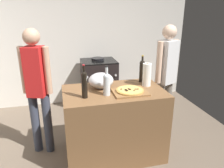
{
  "coord_description": "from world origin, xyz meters",
  "views": [
    {
      "loc": [
        -0.41,
        -1.75,
        1.85
      ],
      "look_at": [
        0.19,
        0.71,
        0.95
      ],
      "focal_mm": 34.83,
      "sensor_mm": 36.0,
      "label": 1
    }
  ],
  "objects_px": {
    "wine_bottle_amber": "(142,70)",
    "wine_bottle_dark": "(84,83)",
    "person_in_red": "(166,74)",
    "person_in_stripes": "(37,86)",
    "wine_bottle_green": "(107,83)",
    "pizza": "(130,90)",
    "stove": "(99,84)",
    "paper_towel_roll": "(147,75)",
    "mixing_bowl": "(101,80)"
  },
  "relations": [
    {
      "from": "mixing_bowl",
      "to": "wine_bottle_green",
      "type": "height_order",
      "value": "wine_bottle_green"
    },
    {
      "from": "pizza",
      "to": "wine_bottle_dark",
      "type": "xyz_separation_m",
      "value": [
        -0.53,
        -0.02,
        0.14
      ]
    },
    {
      "from": "pizza",
      "to": "person_in_stripes",
      "type": "bearing_deg",
      "value": 159.02
    },
    {
      "from": "pizza",
      "to": "stove",
      "type": "bearing_deg",
      "value": 92.7
    },
    {
      "from": "wine_bottle_dark",
      "to": "pizza",
      "type": "bearing_deg",
      "value": 2.21
    },
    {
      "from": "wine_bottle_green",
      "to": "person_in_red",
      "type": "distance_m",
      "value": 1.09
    },
    {
      "from": "wine_bottle_dark",
      "to": "wine_bottle_amber",
      "type": "bearing_deg",
      "value": 23.81
    },
    {
      "from": "wine_bottle_amber",
      "to": "pizza",
      "type": "bearing_deg",
      "value": -129.35
    },
    {
      "from": "wine_bottle_amber",
      "to": "stove",
      "type": "distance_m",
      "value": 1.46
    },
    {
      "from": "wine_bottle_green",
      "to": "wine_bottle_dark",
      "type": "relative_size",
      "value": 0.9
    },
    {
      "from": "wine_bottle_green",
      "to": "person_in_stripes",
      "type": "distance_m",
      "value": 0.9
    },
    {
      "from": "mixing_bowl",
      "to": "paper_towel_roll",
      "type": "height_order",
      "value": "paper_towel_roll"
    },
    {
      "from": "mixing_bowl",
      "to": "wine_bottle_dark",
      "type": "distance_m",
      "value": 0.37
    },
    {
      "from": "wine_bottle_amber",
      "to": "paper_towel_roll",
      "type": "bearing_deg",
      "value": -86.49
    },
    {
      "from": "paper_towel_roll",
      "to": "person_in_stripes",
      "type": "xyz_separation_m",
      "value": [
        -1.35,
        0.22,
        -0.11
      ]
    },
    {
      "from": "pizza",
      "to": "mixing_bowl",
      "type": "relative_size",
      "value": 1.04
    },
    {
      "from": "pizza",
      "to": "person_in_red",
      "type": "bearing_deg",
      "value": 33.96
    },
    {
      "from": "paper_towel_roll",
      "to": "wine_bottle_dark",
      "type": "distance_m",
      "value": 0.84
    },
    {
      "from": "person_in_stripes",
      "to": "paper_towel_roll",
      "type": "bearing_deg",
      "value": -9.25
    },
    {
      "from": "person_in_red",
      "to": "person_in_stripes",
      "type": "bearing_deg",
      "value": -177.96
    },
    {
      "from": "mixing_bowl",
      "to": "pizza",
      "type": "bearing_deg",
      "value": -40.77
    },
    {
      "from": "pizza",
      "to": "mixing_bowl",
      "type": "xyz_separation_m",
      "value": [
        -0.29,
        0.25,
        0.06
      ]
    },
    {
      "from": "person_in_red",
      "to": "pizza",
      "type": "bearing_deg",
      "value": -146.04
    },
    {
      "from": "pizza",
      "to": "paper_towel_roll",
      "type": "bearing_deg",
      "value": 33.68
    },
    {
      "from": "wine_bottle_green",
      "to": "person_in_red",
      "type": "bearing_deg",
      "value": 25.76
    },
    {
      "from": "wine_bottle_green",
      "to": "wine_bottle_amber",
      "type": "relative_size",
      "value": 0.94
    },
    {
      "from": "paper_towel_roll",
      "to": "mixing_bowl",
      "type": "bearing_deg",
      "value": 173.66
    },
    {
      "from": "wine_bottle_amber",
      "to": "wine_bottle_dark",
      "type": "xyz_separation_m",
      "value": [
        -0.81,
        -0.36,
        0.0
      ]
    },
    {
      "from": "mixing_bowl",
      "to": "wine_bottle_green",
      "type": "relative_size",
      "value": 0.9
    },
    {
      "from": "stove",
      "to": "person_in_red",
      "type": "relative_size",
      "value": 0.59
    },
    {
      "from": "wine_bottle_green",
      "to": "pizza",
      "type": "bearing_deg",
      "value": -0.01
    },
    {
      "from": "person_in_red",
      "to": "wine_bottle_amber",
      "type": "bearing_deg",
      "value": -162.17
    },
    {
      "from": "mixing_bowl",
      "to": "wine_bottle_amber",
      "type": "xyz_separation_m",
      "value": [
        0.57,
        0.08,
        0.07
      ]
    },
    {
      "from": "person_in_stripes",
      "to": "person_in_red",
      "type": "distance_m",
      "value": 1.77
    },
    {
      "from": "wine_bottle_green",
      "to": "wine_bottle_dark",
      "type": "xyz_separation_m",
      "value": [
        -0.25,
        -0.02,
        0.02
      ]
    },
    {
      "from": "paper_towel_roll",
      "to": "wine_bottle_dark",
      "type": "xyz_separation_m",
      "value": [
        -0.81,
        -0.21,
        0.02
      ]
    },
    {
      "from": "pizza",
      "to": "person_in_stripes",
      "type": "height_order",
      "value": "person_in_stripes"
    },
    {
      "from": "wine_bottle_dark",
      "to": "person_in_stripes",
      "type": "relative_size",
      "value": 0.23
    },
    {
      "from": "mixing_bowl",
      "to": "person_in_stripes",
      "type": "xyz_separation_m",
      "value": [
        -0.77,
        0.16,
        -0.06
      ]
    },
    {
      "from": "wine_bottle_green",
      "to": "wine_bottle_amber",
      "type": "bearing_deg",
      "value": 31.25
    },
    {
      "from": "pizza",
      "to": "wine_bottle_green",
      "type": "xyz_separation_m",
      "value": [
        -0.28,
        0.0,
        0.11
      ]
    },
    {
      "from": "paper_towel_roll",
      "to": "person_in_stripes",
      "type": "distance_m",
      "value": 1.37
    },
    {
      "from": "paper_towel_roll",
      "to": "wine_bottle_amber",
      "type": "relative_size",
      "value": 0.81
    },
    {
      "from": "wine_bottle_amber",
      "to": "person_in_red",
      "type": "bearing_deg",
      "value": 17.83
    },
    {
      "from": "mixing_bowl",
      "to": "wine_bottle_green",
      "type": "bearing_deg",
      "value": -86.33
    },
    {
      "from": "wine_bottle_amber",
      "to": "wine_bottle_dark",
      "type": "distance_m",
      "value": 0.88
    },
    {
      "from": "wine_bottle_dark",
      "to": "wine_bottle_green",
      "type": "bearing_deg",
      "value": 4.63
    },
    {
      "from": "wine_bottle_amber",
      "to": "person_in_stripes",
      "type": "height_order",
      "value": "person_in_stripes"
    },
    {
      "from": "mixing_bowl",
      "to": "wine_bottle_amber",
      "type": "relative_size",
      "value": 0.85
    },
    {
      "from": "wine_bottle_green",
      "to": "person_in_stripes",
      "type": "xyz_separation_m",
      "value": [
        -0.79,
        0.41,
        -0.11
      ]
    }
  ]
}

